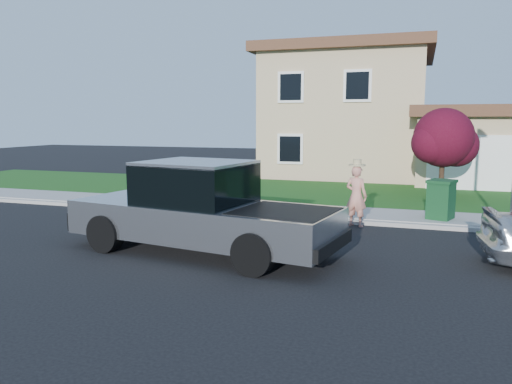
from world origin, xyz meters
TOP-DOWN VIEW (x-y plane):
  - ground at (0.00, 0.00)m, footprint 80.00×80.00m
  - curb at (1.00, 2.90)m, footprint 40.00×0.20m
  - sidewalk at (1.00, 4.00)m, footprint 40.00×2.00m
  - lawn at (1.00, 8.50)m, footprint 40.00×7.00m
  - house at (1.31, 16.38)m, footprint 14.00×11.30m
  - pickup_truck at (-0.74, -1.37)m, footprint 6.60×3.13m
  - woman at (2.26, 2.60)m, footprint 0.74×0.61m
  - ornamental_tree at (4.76, 8.42)m, footprint 2.45×2.21m
  - trash_bin at (4.56, 3.74)m, footprint 0.92×0.99m

SIDE VIEW (x-z plane):
  - ground at x=0.00m, z-range 0.00..0.00m
  - lawn at x=1.00m, z-range 0.00..0.10m
  - curb at x=1.00m, z-range 0.00..0.12m
  - sidewalk at x=1.00m, z-range 0.00..0.15m
  - trash_bin at x=4.56m, z-range 0.16..1.30m
  - woman at x=2.26m, z-range -0.05..1.87m
  - pickup_truck at x=-0.74m, z-range -0.07..2.02m
  - ornamental_tree at x=4.76m, z-range 0.57..3.93m
  - house at x=1.31m, z-range -0.26..6.59m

